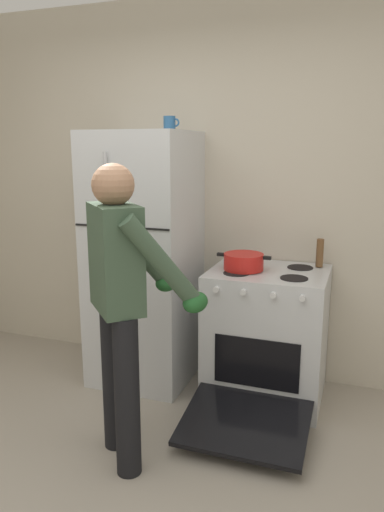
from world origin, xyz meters
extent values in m
cube|color=beige|center=(0.00, 1.95, 1.35)|extent=(6.00, 0.10, 2.70)
cube|color=silver|center=(-0.37, 1.57, 0.89)|extent=(0.68, 0.68, 1.78)
cube|color=black|center=(-0.37, 1.23, 1.17)|extent=(0.67, 0.01, 0.01)
cylinder|color=#B7B7BC|center=(-0.46, 1.20, 0.59)|extent=(0.02, 0.02, 0.65)
cylinder|color=#B7B7BC|center=(-0.46, 1.20, 1.48)|extent=(0.02, 0.02, 0.33)
cube|color=red|center=(-0.37, 1.22, 0.84)|extent=(0.04, 0.01, 0.06)
cube|color=blue|center=(-0.40, 1.22, 0.39)|extent=(0.04, 0.01, 0.06)
cube|color=orange|center=(-0.58, 1.22, 1.06)|extent=(0.04, 0.01, 0.06)
cube|color=silver|center=(0.52, 1.57, 0.44)|extent=(0.76, 0.64, 0.88)
cube|color=black|center=(0.52, 1.25, 0.37)|extent=(0.53, 0.01, 0.32)
cylinder|color=black|center=(0.34, 1.43, 0.89)|extent=(0.17, 0.17, 0.01)
cylinder|color=black|center=(0.70, 1.43, 0.89)|extent=(0.17, 0.17, 0.01)
cylinder|color=black|center=(0.34, 1.71, 0.89)|extent=(0.17, 0.17, 0.01)
cylinder|color=black|center=(0.70, 1.71, 0.89)|extent=(0.17, 0.17, 0.01)
cylinder|color=silver|center=(0.26, 1.23, 0.82)|extent=(0.04, 0.03, 0.04)
cylinder|color=silver|center=(0.43, 1.23, 0.82)|extent=(0.04, 0.03, 0.04)
cylinder|color=silver|center=(0.61, 1.23, 0.82)|extent=(0.04, 0.03, 0.04)
cylinder|color=silver|center=(0.78, 1.23, 0.82)|extent=(0.04, 0.03, 0.04)
cube|color=black|center=(0.52, 0.97, 0.12)|extent=(0.72, 0.56, 0.12)
cylinder|color=black|center=(-0.17, 0.70, 0.43)|extent=(0.13, 0.13, 0.86)
cylinder|color=black|center=(0.01, 0.51, 0.43)|extent=(0.13, 0.13, 0.86)
cube|color=#384C38|center=(-0.08, 0.60, 1.13)|extent=(0.39, 0.40, 0.54)
sphere|color=#A37556|center=(-0.08, 0.60, 1.49)|extent=(0.21, 0.21, 0.21)
sphere|color=#4B4B4B|center=(-0.08, 0.60, 1.46)|extent=(0.15, 0.15, 0.15)
cylinder|color=#384C38|center=(-0.09, 0.87, 1.13)|extent=(0.37, 0.35, 0.49)
cylinder|color=#384C38|center=(0.19, 0.58, 1.13)|extent=(0.37, 0.35, 0.49)
ellipsoid|color=#1E5123|center=(0.04, 0.99, 0.91)|extent=(0.12, 0.18, 0.10)
ellipsoid|color=#1E5123|center=(0.31, 0.70, 0.91)|extent=(0.12, 0.18, 0.10)
cylinder|color=red|center=(0.36, 1.52, 0.94)|extent=(0.26, 0.26, 0.11)
cube|color=black|center=(0.21, 1.52, 0.98)|extent=(0.05, 0.03, 0.02)
cube|color=black|center=(0.52, 1.52, 0.98)|extent=(0.05, 0.03, 0.02)
cylinder|color=#2D6093|center=(-0.19, 1.62, 1.83)|extent=(0.08, 0.08, 0.10)
torus|color=#2D6093|center=(-0.15, 1.62, 1.83)|extent=(0.06, 0.01, 0.06)
cylinder|color=brown|center=(0.82, 1.77, 0.98)|extent=(0.05, 0.05, 0.19)
camera|label=1|loc=(1.08, -1.50, 1.67)|focal=34.11mm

